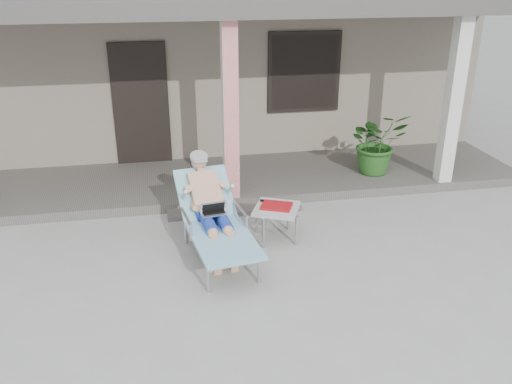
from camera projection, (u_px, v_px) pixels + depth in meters
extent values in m
plane|color=#9E9E99|center=(258.00, 277.00, 6.44)|extent=(60.00, 60.00, 0.00)
cube|color=gray|center=(202.00, 60.00, 11.73)|extent=(10.00, 5.00, 3.00)
cube|color=black|center=(141.00, 104.00, 9.34)|extent=(0.95, 0.06, 2.10)
cube|color=black|center=(304.00, 72.00, 9.66)|extent=(1.20, 0.06, 1.30)
cube|color=black|center=(304.00, 72.00, 9.66)|extent=(1.32, 0.05, 1.42)
cube|color=#605B56|center=(225.00, 180.00, 9.13)|extent=(10.00, 2.00, 0.15)
cube|color=red|center=(230.00, 113.00, 7.82)|extent=(0.22, 0.22, 2.61)
cube|color=silver|center=(453.00, 102.00, 8.42)|extent=(0.22, 0.22, 2.61)
cube|color=#474442|center=(220.00, 5.00, 8.03)|extent=(10.00, 2.30, 0.24)
cube|color=#605B56|center=(235.00, 210.00, 8.10)|extent=(2.00, 0.30, 0.07)
cylinder|color=#B7B7BC|center=(208.00, 278.00, 6.08)|extent=(0.04, 0.04, 0.36)
cylinder|color=#B7B7BC|center=(259.00, 269.00, 6.27)|extent=(0.04, 0.04, 0.36)
cylinder|color=#B7B7BC|center=(186.00, 232.00, 7.14)|extent=(0.04, 0.04, 0.36)
cylinder|color=#B7B7BC|center=(230.00, 225.00, 7.32)|extent=(0.04, 0.04, 0.36)
cube|color=#B7B7BC|center=(223.00, 241.00, 6.49)|extent=(0.78, 1.27, 0.03)
cube|color=#96C7E9|center=(223.00, 239.00, 6.48)|extent=(0.88, 1.32, 0.04)
cube|color=#B7B7BC|center=(205.00, 196.00, 7.16)|extent=(0.69, 0.65, 0.48)
cube|color=#96C7E9|center=(205.00, 194.00, 7.14)|extent=(0.79, 0.73, 0.55)
cylinder|color=#98989A|center=(198.00, 156.00, 7.22)|extent=(0.27, 0.27, 0.13)
cube|color=silver|center=(214.00, 212.00, 6.78)|extent=(0.35, 0.27, 0.23)
cube|color=#B7B7B2|center=(277.00, 209.00, 7.18)|extent=(0.74, 0.74, 0.04)
cylinder|color=#B7B7BC|center=(263.00, 233.00, 7.03)|extent=(0.04, 0.04, 0.42)
cylinder|color=#B7B7BC|center=(297.00, 231.00, 7.10)|extent=(0.04, 0.04, 0.42)
cylinder|color=#B7B7BC|center=(257.00, 219.00, 7.43)|extent=(0.04, 0.04, 0.42)
cylinder|color=#B7B7BC|center=(288.00, 216.00, 7.51)|extent=(0.04, 0.04, 0.42)
cube|color=#A81116|center=(277.00, 206.00, 7.16)|extent=(0.48, 0.43, 0.03)
cube|color=black|center=(274.00, 202.00, 7.29)|extent=(0.37, 0.18, 0.04)
imported|color=#26591E|center=(377.00, 142.00, 9.06)|extent=(0.98, 0.86, 1.06)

